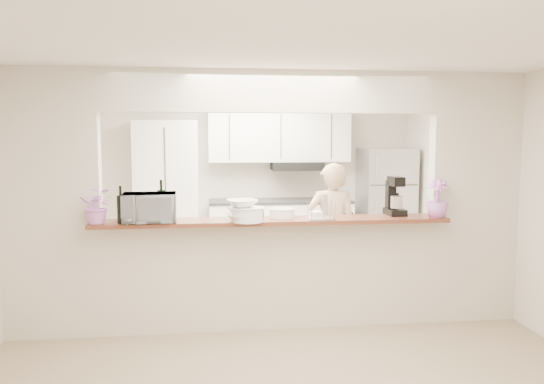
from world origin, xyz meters
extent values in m
plane|color=gray|center=(0.00, 0.00, 0.00)|extent=(6.00, 6.00, 0.00)
cube|color=beige|center=(0.00, 1.55, 0.01)|extent=(5.00, 2.90, 0.01)
cube|color=beige|center=(-2.05, 0.00, 1.25)|extent=(0.90, 0.15, 2.50)
cube|color=beige|center=(2.05, 0.00, 1.25)|extent=(0.90, 0.15, 2.50)
cube|color=beige|center=(0.00, 0.00, 2.30)|extent=(3.20, 0.15, 0.40)
cube|color=beige|center=(0.00, 0.00, 0.53)|extent=(3.20, 0.15, 1.05)
cube|color=brown|center=(0.00, -0.05, 1.07)|extent=(3.40, 0.38, 0.04)
cube|color=white|center=(-1.20, 2.70, 1.05)|extent=(0.90, 0.60, 2.10)
cube|color=white|center=(0.45, 2.70, 0.45)|extent=(2.10, 0.60, 0.90)
cube|color=#323235|center=(0.45, 2.70, 0.92)|extent=(2.10, 0.62, 0.04)
cube|color=white|center=(0.45, 2.83, 1.88)|extent=(2.10, 0.35, 0.75)
cube|color=black|center=(0.70, 2.72, 1.44)|extent=(0.75, 0.45, 0.12)
cube|color=black|center=(1.20, 2.40, 0.50)|extent=(0.55, 0.02, 0.55)
cube|color=#AFAFB4|center=(2.05, 2.65, 0.85)|extent=(0.75, 0.70, 1.70)
imported|color=#CB6BB8|center=(-1.60, -0.15, 1.25)|extent=(0.31, 0.27, 0.33)
cylinder|color=black|center=(-1.40, -0.15, 1.22)|extent=(0.07, 0.07, 0.25)
cylinder|color=black|center=(-1.40, -0.15, 1.39)|extent=(0.02, 0.02, 0.09)
cylinder|color=black|center=(-1.06, 0.07, 1.23)|extent=(0.08, 0.08, 0.28)
cylinder|color=black|center=(-1.06, 0.07, 1.42)|extent=(0.03, 0.03, 0.10)
imported|color=#A4A4A9|center=(-1.15, -0.10, 1.22)|extent=(0.50, 0.36, 0.27)
imported|color=white|center=(-0.30, -0.17, 1.19)|extent=(0.36, 0.36, 0.20)
cylinder|color=white|center=(-0.25, -0.19, 1.15)|extent=(0.29, 0.29, 0.13)
cylinder|color=white|center=(-0.25, -0.19, 1.22)|extent=(0.30, 0.30, 0.01)
cylinder|color=white|center=(0.10, 0.03, 1.13)|extent=(0.25, 0.25, 0.08)
cylinder|color=white|center=(0.10, 0.03, 1.18)|extent=(0.26, 0.26, 0.01)
cylinder|color=maroon|center=(-0.15, 0.08, 1.13)|extent=(0.16, 0.16, 0.07)
cylinder|color=tan|center=(0.05, 0.08, 1.12)|extent=(0.14, 0.14, 0.06)
cube|color=silver|center=(0.45, -0.15, 1.10)|extent=(0.27, 0.18, 0.02)
cube|color=white|center=(0.45, -0.15, 1.14)|extent=(0.12, 0.12, 0.06)
cube|color=black|center=(1.25, 0.05, 1.12)|extent=(0.17, 0.26, 0.06)
cube|color=black|center=(1.25, 0.14, 1.29)|extent=(0.11, 0.10, 0.28)
cube|color=black|center=(1.25, 0.04, 1.43)|extent=(0.12, 0.22, 0.09)
cylinder|color=#B7B7BC|center=(1.25, -0.01, 1.23)|extent=(0.13, 0.13, 0.12)
imported|color=#B362B7|center=(1.60, -0.15, 1.28)|extent=(0.25, 0.25, 0.38)
imported|color=tan|center=(0.78, 0.80, 0.79)|extent=(0.62, 0.46, 1.57)
camera|label=1|loc=(-0.61, -5.03, 1.88)|focal=35.00mm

